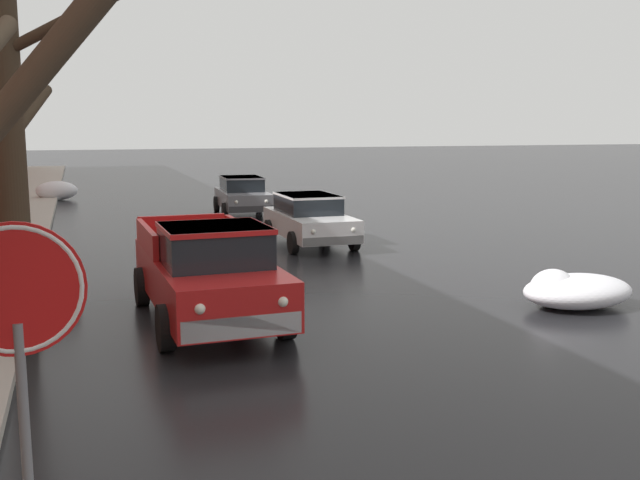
# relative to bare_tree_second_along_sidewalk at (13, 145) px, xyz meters

# --- Properties ---
(snow_bank_near_corner_left) EXTENTS (1.80, 0.99, 0.86)m
(snow_bank_near_corner_left) POSITION_rel_bare_tree_second_along_sidewalk_xyz_m (-0.08, 23.12, -2.67)
(snow_bank_near_corner_left) COLOR white
(snow_bank_near_corner_left) RESTS_ON ground
(snow_bank_mid_block_left) EXTENTS (1.65, 1.11, 0.81)m
(snow_bank_mid_block_left) POSITION_rel_bare_tree_second_along_sidewalk_xyz_m (-0.06, 3.02, -2.69)
(snow_bank_mid_block_left) COLOR white
(snow_bank_mid_block_left) RESTS_ON ground
(snow_bank_near_corner_right) EXTENTS (2.15, 1.44, 0.73)m
(snow_bank_near_corner_right) POSITION_rel_bare_tree_second_along_sidewalk_xyz_m (9.46, -0.48, -2.76)
(snow_bank_near_corner_right) COLOR white
(snow_bank_near_corner_right) RESTS_ON ground
(bare_tree_second_along_sidewalk) EXTENTS (2.13, 2.37, 5.76)m
(bare_tree_second_along_sidewalk) POSITION_rel_bare_tree_second_along_sidewalk_xyz_m (0.00, 0.00, 0.00)
(bare_tree_second_along_sidewalk) COLOR #382B1E
(bare_tree_second_along_sidewalk) RESTS_ON ground
(pickup_truck_red_approaching_near_lane) EXTENTS (2.21, 5.12, 1.76)m
(pickup_truck_red_approaching_near_lane) POSITION_rel_bare_tree_second_along_sidewalk_xyz_m (2.90, 0.60, -2.19)
(pickup_truck_red_approaching_near_lane) COLOR red
(pickup_truck_red_approaching_near_lane) RESTS_ON ground
(sedan_white_parked_kerbside_close) EXTENTS (1.90, 4.10, 1.42)m
(sedan_white_parked_kerbside_close) POSITION_rel_bare_tree_second_along_sidewalk_xyz_m (7.00, 7.87, -2.32)
(sedan_white_parked_kerbside_close) COLOR silver
(sedan_white_parked_kerbside_close) RESTS_ON ground
(sedan_grey_parked_kerbside_mid) EXTENTS (2.02, 3.98, 1.42)m
(sedan_grey_parked_kerbside_mid) POSITION_rel_bare_tree_second_along_sidewalk_xyz_m (6.72, 15.36, -2.32)
(sedan_grey_parked_kerbside_mid) COLOR slate
(sedan_grey_parked_kerbside_mid) RESTS_ON ground
(fire_hydrant) EXTENTS (0.42, 0.22, 0.71)m
(fire_hydrant) POSITION_rel_bare_tree_second_along_sidewalk_xyz_m (-0.01, 0.66, -2.72)
(fire_hydrant) COLOR gold
(fire_hydrant) RESTS_ON ground
(stop_sign_at_corner) EXTENTS (0.76, 0.06, 2.85)m
(stop_sign_at_corner) POSITION_rel_bare_tree_second_along_sidewalk_xyz_m (0.51, -7.32, -0.86)
(stop_sign_at_corner) COLOR slate
(stop_sign_at_corner) RESTS_ON ground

